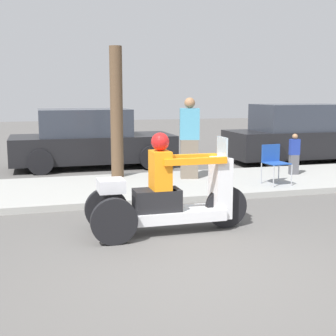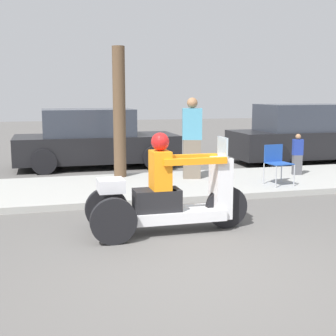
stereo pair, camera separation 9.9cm
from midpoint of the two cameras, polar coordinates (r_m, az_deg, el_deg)
name	(u,v)px [view 2 (the right image)]	position (r m, az deg, el deg)	size (l,w,h in m)	color
ground_plane	(202,271)	(5.46, 4.69, -12.42)	(60.00, 60.00, 0.00)	#565451
sidewalk_strip	(129,188)	(9.73, -4.45, -2.42)	(28.00, 2.80, 0.12)	#9E9E99
motorcycle_trike	(168,197)	(6.74, 0.45, -3.60)	(2.38, 0.80, 1.46)	black
spectator_with_child	(297,155)	(11.26, 15.75, 1.52)	(0.25, 0.17, 0.95)	#515156
spectator_mid_group	(192,140)	(10.37, 3.22, 3.47)	(0.48, 0.35, 1.79)	#726656
folding_chair_curbside	(276,160)	(9.97, 13.37, 0.93)	(0.51, 0.51, 0.82)	#A5A8AD
parked_car_lot_far	(309,135)	(14.27, 17.00, 3.84)	(4.71, 1.95, 1.68)	black
parked_car_lot_right	(94,140)	(12.90, -8.81, 3.41)	(4.35, 2.02, 1.58)	black
tree_trunk	(119,113)	(10.56, -5.69, 6.74)	(0.28, 0.28, 2.90)	brown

